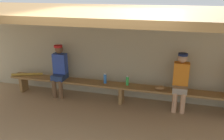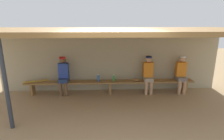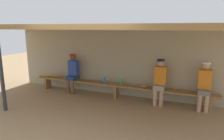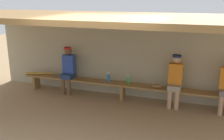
% 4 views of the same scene
% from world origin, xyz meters
% --- Properties ---
extents(ground_plane, '(24.00, 24.00, 0.00)m').
position_xyz_m(ground_plane, '(0.00, 0.00, 0.00)').
color(ground_plane, '#9E7F59').
extents(back_wall, '(8.00, 0.20, 2.20)m').
position_xyz_m(back_wall, '(0.00, 2.00, 1.10)').
color(back_wall, tan).
rests_on(back_wall, ground).
extents(dugout_roof, '(8.00, 2.80, 0.12)m').
position_xyz_m(dugout_roof, '(0.00, 0.70, 2.26)').
color(dugout_roof, olive).
rests_on(dugout_roof, back_wall).
extents(support_post, '(0.10, 0.10, 2.20)m').
position_xyz_m(support_post, '(-2.48, -0.55, 1.10)').
color(support_post, '#2D333D').
rests_on(support_post, ground).
extents(bench, '(6.00, 0.36, 0.46)m').
position_xyz_m(bench, '(0.00, 1.55, 0.39)').
color(bench, olive).
rests_on(bench, ground).
extents(player_with_sunglasses, '(0.34, 0.42, 1.34)m').
position_xyz_m(player_with_sunglasses, '(2.56, 1.55, 0.75)').
color(player_with_sunglasses, slate).
rests_on(player_with_sunglasses, ground).
extents(player_near_post, '(0.34, 0.42, 1.34)m').
position_xyz_m(player_near_post, '(1.36, 1.55, 0.75)').
color(player_near_post, gray).
rests_on(player_near_post, ground).
extents(player_leftmost, '(0.34, 0.42, 1.34)m').
position_xyz_m(player_leftmost, '(-1.63, 1.55, 0.75)').
color(player_leftmost, navy).
rests_on(player_leftmost, ground).
extents(water_bottle_blue, '(0.07, 0.07, 0.24)m').
position_xyz_m(water_bottle_blue, '(0.14, 1.58, 0.57)').
color(water_bottle_blue, green).
rests_on(water_bottle_blue, bench).
extents(water_bottle_orange, '(0.07, 0.07, 0.25)m').
position_xyz_m(water_bottle_orange, '(-0.42, 1.57, 0.58)').
color(water_bottle_orange, blue).
rests_on(water_bottle_orange, bench).
extents(baseball_glove_tan, '(0.26, 0.20, 0.09)m').
position_xyz_m(baseball_glove_tan, '(0.92, 1.52, 0.51)').
color(baseball_glove_tan, olive).
rests_on(baseball_glove_tan, bench).
extents(baseball_bat, '(0.80, 0.34, 0.07)m').
position_xyz_m(baseball_bat, '(-2.60, 1.55, 0.49)').
color(baseball_bat, '#B28C33').
rests_on(baseball_bat, bench).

